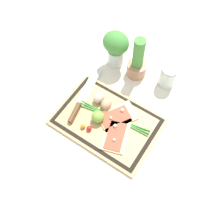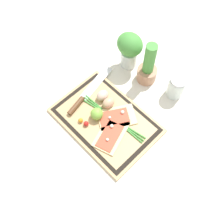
{
  "view_description": "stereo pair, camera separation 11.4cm",
  "coord_description": "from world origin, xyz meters",
  "px_view_note": "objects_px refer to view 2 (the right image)",
  "views": [
    {
      "loc": [
        0.29,
        -0.41,
        1.04
      ],
      "look_at": [
        0.0,
        0.04,
        0.03
      ],
      "focal_mm": 42.0,
      "sensor_mm": 36.0,
      "label": 1
    },
    {
      "loc": [
        0.38,
        -0.33,
        1.04
      ],
      "look_at": [
        0.0,
        0.04,
        0.03
      ],
      "focal_mm": 42.0,
      "sensor_mm": 36.0,
      "label": 2
    }
  ],
  "objects_px": {
    "lime": "(97,114)",
    "pizza_slice_near": "(111,134)",
    "egg_brown": "(108,103)",
    "cherry_tomato_yellow": "(81,120)",
    "herb_glass": "(130,48)",
    "pizza_slice_far": "(116,117)",
    "knife": "(83,97)",
    "egg_pink": "(103,95)",
    "herb_pot": "(148,68)",
    "cherry_tomato_red": "(86,124)",
    "sauce_jar": "(176,88)"
  },
  "relations": [
    {
      "from": "pizza_slice_far",
      "to": "egg_brown",
      "type": "distance_m",
      "value": 0.07
    },
    {
      "from": "pizza_slice_near",
      "to": "cherry_tomato_yellow",
      "type": "xyz_separation_m",
      "value": [
        -0.14,
        -0.05,
        0.0
      ]
    },
    {
      "from": "pizza_slice_near",
      "to": "knife",
      "type": "height_order",
      "value": "pizza_slice_near"
    },
    {
      "from": "knife",
      "to": "sauce_jar",
      "type": "xyz_separation_m",
      "value": [
        0.27,
        0.32,
        0.02
      ]
    },
    {
      "from": "herb_glass",
      "to": "cherry_tomato_yellow",
      "type": "bearing_deg",
      "value": -78.02
    },
    {
      "from": "cherry_tomato_red",
      "to": "herb_pot",
      "type": "relative_size",
      "value": 0.1
    },
    {
      "from": "knife",
      "to": "cherry_tomato_yellow",
      "type": "xyz_separation_m",
      "value": [
        0.08,
        -0.09,
        0.0
      ]
    },
    {
      "from": "sauce_jar",
      "to": "herb_glass",
      "type": "height_order",
      "value": "herb_glass"
    },
    {
      "from": "herb_glass",
      "to": "pizza_slice_far",
      "type": "bearing_deg",
      "value": -55.86
    },
    {
      "from": "cherry_tomato_yellow",
      "to": "herb_glass",
      "type": "xyz_separation_m",
      "value": [
        -0.08,
        0.38,
        0.09
      ]
    },
    {
      "from": "knife",
      "to": "cherry_tomato_yellow",
      "type": "distance_m",
      "value": 0.12
    },
    {
      "from": "egg_pink",
      "to": "herb_pot",
      "type": "relative_size",
      "value": 0.26
    },
    {
      "from": "egg_pink",
      "to": "sauce_jar",
      "type": "xyz_separation_m",
      "value": [
        0.21,
        0.26,
        0.01
      ]
    },
    {
      "from": "pizza_slice_near",
      "to": "cherry_tomato_red",
      "type": "bearing_deg",
      "value": -158.21
    },
    {
      "from": "pizza_slice_far",
      "to": "knife",
      "type": "xyz_separation_m",
      "value": [
        -0.17,
        -0.04,
        0.0
      ]
    },
    {
      "from": "pizza_slice_near",
      "to": "lime",
      "type": "distance_m",
      "value": 0.11
    },
    {
      "from": "lime",
      "to": "herb_pot",
      "type": "bearing_deg",
      "value": 88.95
    },
    {
      "from": "pizza_slice_far",
      "to": "cherry_tomato_red",
      "type": "bearing_deg",
      "value": -119.4
    },
    {
      "from": "cherry_tomato_yellow",
      "to": "sauce_jar",
      "type": "relative_size",
      "value": 0.18
    },
    {
      "from": "egg_pink",
      "to": "cherry_tomato_red",
      "type": "relative_size",
      "value": 2.58
    },
    {
      "from": "pizza_slice_near",
      "to": "pizza_slice_far",
      "type": "xyz_separation_m",
      "value": [
        -0.04,
        0.07,
        0.0
      ]
    },
    {
      "from": "lime",
      "to": "cherry_tomato_yellow",
      "type": "distance_m",
      "value": 0.08
    },
    {
      "from": "egg_pink",
      "to": "herb_pot",
      "type": "height_order",
      "value": "herb_pot"
    },
    {
      "from": "cherry_tomato_red",
      "to": "sauce_jar",
      "type": "bearing_deg",
      "value": 68.66
    },
    {
      "from": "pizza_slice_near",
      "to": "herb_pot",
      "type": "xyz_separation_m",
      "value": [
        -0.1,
        0.33,
        0.06
      ]
    },
    {
      "from": "herb_glass",
      "to": "pizza_slice_near",
      "type": "bearing_deg",
      "value": -56.88
    },
    {
      "from": "egg_brown",
      "to": "herb_glass",
      "type": "bearing_deg",
      "value": 114.04
    },
    {
      "from": "egg_pink",
      "to": "cherry_tomato_red",
      "type": "xyz_separation_m",
      "value": [
        0.05,
        -0.14,
        -0.01
      ]
    },
    {
      "from": "egg_brown",
      "to": "cherry_tomato_yellow",
      "type": "bearing_deg",
      "value": -100.48
    },
    {
      "from": "pizza_slice_near",
      "to": "lime",
      "type": "xyz_separation_m",
      "value": [
        -0.1,
        0.02,
        0.02
      ]
    },
    {
      "from": "egg_pink",
      "to": "herb_glass",
      "type": "distance_m",
      "value": 0.25
    },
    {
      "from": "lime",
      "to": "pizza_slice_near",
      "type": "bearing_deg",
      "value": -9.26
    },
    {
      "from": "knife",
      "to": "egg_brown",
      "type": "distance_m",
      "value": 0.12
    },
    {
      "from": "egg_brown",
      "to": "cherry_tomato_yellow",
      "type": "height_order",
      "value": "egg_brown"
    },
    {
      "from": "egg_brown",
      "to": "lime",
      "type": "height_order",
      "value": "lime"
    },
    {
      "from": "knife",
      "to": "cherry_tomato_red",
      "type": "relative_size",
      "value": 13.84
    },
    {
      "from": "lime",
      "to": "cherry_tomato_red",
      "type": "xyz_separation_m",
      "value": [
        -0.0,
        -0.06,
        -0.02
      ]
    },
    {
      "from": "pizza_slice_far",
      "to": "egg_brown",
      "type": "height_order",
      "value": "egg_brown"
    },
    {
      "from": "pizza_slice_near",
      "to": "sauce_jar",
      "type": "xyz_separation_m",
      "value": [
        0.05,
        0.36,
        0.03
      ]
    },
    {
      "from": "pizza_slice_near",
      "to": "pizza_slice_far",
      "type": "distance_m",
      "value": 0.08
    },
    {
      "from": "pizza_slice_far",
      "to": "lime",
      "type": "distance_m",
      "value": 0.09
    },
    {
      "from": "pizza_slice_far",
      "to": "egg_pink",
      "type": "relative_size",
      "value": 3.28
    },
    {
      "from": "pizza_slice_far",
      "to": "sauce_jar",
      "type": "relative_size",
      "value": 1.71
    },
    {
      "from": "cherry_tomato_yellow",
      "to": "herb_glass",
      "type": "relative_size",
      "value": 0.11
    },
    {
      "from": "egg_brown",
      "to": "cherry_tomato_red",
      "type": "distance_m",
      "value": 0.14
    },
    {
      "from": "egg_pink",
      "to": "herb_pot",
      "type": "xyz_separation_m",
      "value": [
        0.06,
        0.23,
        0.04
      ]
    },
    {
      "from": "pizza_slice_far",
      "to": "herb_pot",
      "type": "relative_size",
      "value": 0.84
    },
    {
      "from": "lime",
      "to": "sauce_jar",
      "type": "bearing_deg",
      "value": 65.93
    },
    {
      "from": "lime",
      "to": "herb_glass",
      "type": "height_order",
      "value": "herb_glass"
    },
    {
      "from": "pizza_slice_near",
      "to": "herb_glass",
      "type": "distance_m",
      "value": 0.41
    }
  ]
}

